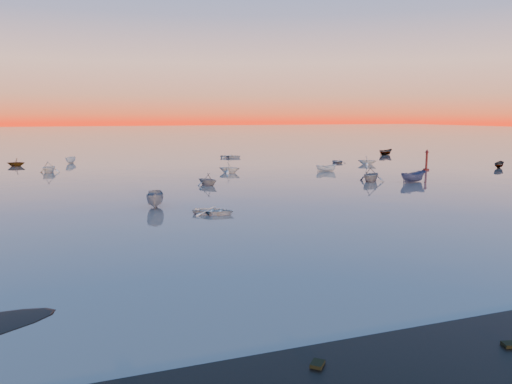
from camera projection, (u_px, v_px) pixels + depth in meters
name	position (u px, v px, depth m)	size (l,w,h in m)	color
ground	(149.00, 153.00, 118.09)	(600.00, 600.00, 0.00)	#615851
mud_lobes	(448.00, 301.00, 24.38)	(140.00, 6.00, 0.07)	black
moored_fleet	(195.00, 176.00, 74.48)	(124.00, 58.00, 1.20)	silver
boat_near_left	(214.00, 214.00, 45.87)	(3.77, 1.57, 0.94)	silver
boat_near_center	(413.00, 182.00, 67.53)	(4.35, 1.84, 1.51)	#364168
boat_near_right	(208.00, 185.00, 64.79)	(3.38, 1.52, 1.18)	slate
channel_marker	(427.00, 162.00, 82.02)	(1.01, 1.01, 3.58)	#420F0E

